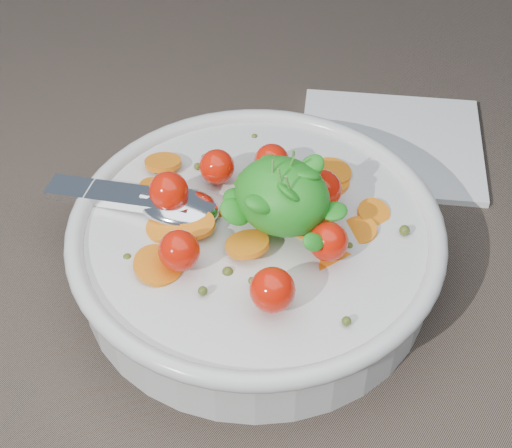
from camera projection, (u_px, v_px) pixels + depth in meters
The scene contains 3 objects.
ground at pixel (240, 251), 0.64m from camera, with size 6.00×6.00×0.00m, color brown.
bowl at pixel (256, 245), 0.60m from camera, with size 0.31×0.28×0.12m.
napkin at pixel (391, 144), 0.73m from camera, with size 0.17×0.15×0.01m, color white.
Camera 1 is at (0.25, -0.35, 0.47)m, focal length 55.00 mm.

